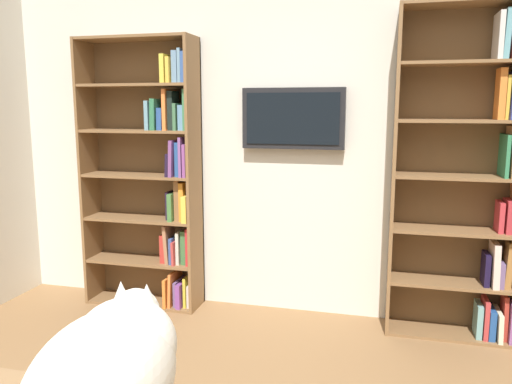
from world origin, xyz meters
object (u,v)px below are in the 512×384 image
wall_mounted_tv (293,119)px  cat (110,370)px  bookshelf_left (480,177)px  bookshelf_right (155,176)px

wall_mounted_tv → cat: (-0.03, 2.54, -0.54)m
cat → bookshelf_left: bearing=-116.2°
bookshelf_right → wall_mounted_tv: size_ratio=2.77×
wall_mounted_tv → cat: size_ratio=1.21×
bookshelf_left → wall_mounted_tv: size_ratio=2.95×
bookshelf_left → cat: (1.21, 2.46, -0.18)m
bookshelf_left → cat: size_ratio=3.56×
cat → wall_mounted_tv: bearing=-89.4°
bookshelf_left → bookshelf_right: bookshelf_left is taller
wall_mounted_tv → cat: wall_mounted_tv is taller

